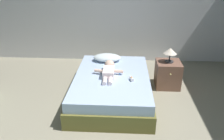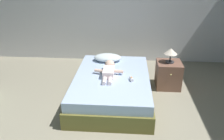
{
  "view_description": "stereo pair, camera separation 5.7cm",
  "coord_description": "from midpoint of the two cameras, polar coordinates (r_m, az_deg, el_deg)",
  "views": [
    {
      "loc": [
        0.31,
        -2.32,
        2.09
      ],
      "look_at": [
        0.11,
        1.16,
        0.52
      ],
      "focal_mm": 36.83,
      "sensor_mm": 36.0,
      "label": 1
    },
    {
      "loc": [
        0.36,
        -2.31,
        2.09
      ],
      "look_at": [
        0.11,
        1.16,
        0.52
      ],
      "focal_mm": 36.83,
      "sensor_mm": 36.0,
      "label": 2
    }
  ],
  "objects": [
    {
      "name": "pillow",
      "position": [
        4.43,
        -0.72,
        3.09
      ],
      "size": [
        0.53,
        0.33,
        0.14
      ],
      "color": "silver",
      "rests_on": "bed"
    },
    {
      "name": "nightstand",
      "position": [
        4.42,
        14.15,
        -1.12
      ],
      "size": [
        0.44,
        0.47,
        0.5
      ],
      "color": "brown",
      "rests_on": "ground_plane"
    },
    {
      "name": "toothbrush",
      "position": [
        3.96,
        2.49,
        -0.58
      ],
      "size": [
        0.03,
        0.14,
        0.02
      ],
      "color": "#2B86EB",
      "rests_on": "bed"
    },
    {
      "name": "lamp",
      "position": [
        4.26,
        14.75,
        4.31
      ],
      "size": [
        0.23,
        0.23,
        0.27
      ],
      "color": "#333338",
      "rests_on": "nightstand"
    },
    {
      "name": "baby",
      "position": [
        3.89,
        -0.36,
        -0.06
      ],
      "size": [
        0.5,
        0.69,
        0.18
      ],
      "color": "white",
      "rests_on": "bed"
    },
    {
      "name": "wall_behind_bed",
      "position": [
        5.38,
        0.59,
        16.49
      ],
      "size": [
        8.0,
        0.12,
        2.72
      ],
      "primitive_type": "cube",
      "color": "silver",
      "rests_on": "ground_plane"
    },
    {
      "name": "baby_bottle",
      "position": [
        3.7,
        5.28,
        -2.18
      ],
      "size": [
        0.08,
        0.12,
        0.07
      ],
      "color": "white",
      "rests_on": "bed"
    },
    {
      "name": "bed",
      "position": [
        3.96,
        0.42,
        -4.15
      ],
      "size": [
        1.29,
        1.91,
        0.42
      ],
      "color": "brown",
      "rests_on": "ground_plane"
    }
  ]
}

